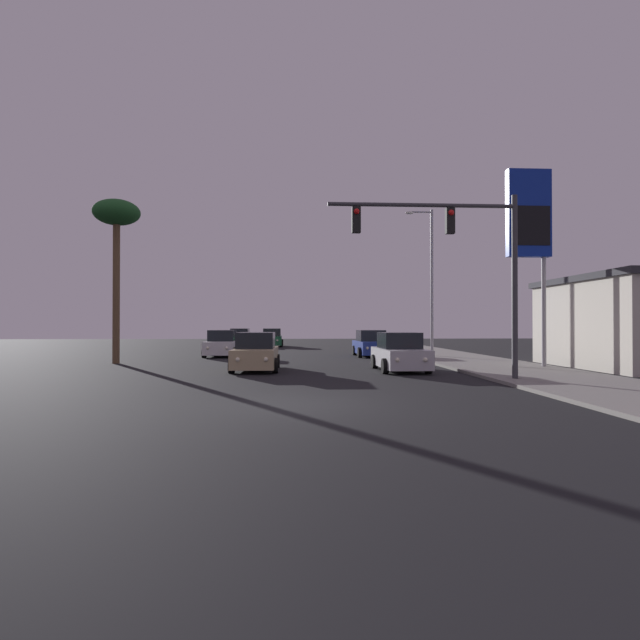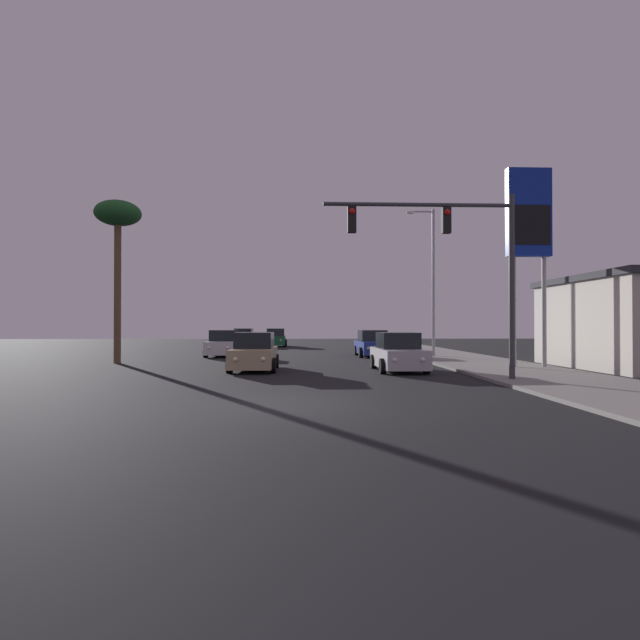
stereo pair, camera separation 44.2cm
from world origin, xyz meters
TOP-DOWN VIEW (x-y plane):
  - ground_plane at (0.00, 0.00)m, footprint 120.00×120.00m
  - sidewalk_right at (9.50, 10.00)m, footprint 5.00×60.00m
  - car_tan at (-1.72, 9.60)m, footprint 2.04×4.32m
  - car_white at (-4.60, 19.61)m, footprint 2.04×4.32m
  - car_grey at (-5.00, 34.31)m, footprint 2.04×4.31m
  - car_blue at (4.93, 19.12)m, footprint 2.04×4.34m
  - car_green at (-2.01, 34.23)m, footprint 2.04×4.33m
  - car_silver at (4.60, 9.05)m, footprint 2.04×4.33m
  - traffic_light_mast at (5.87, 4.64)m, footprint 6.75×0.36m
  - street_lamp at (8.34, 17.64)m, footprint 1.74×0.24m
  - gas_station_sign at (10.68, 9.58)m, footprint 2.00×0.42m
  - palm_tree_near at (-9.31, 14.00)m, footprint 2.40×2.40m

SIDE VIEW (x-z plane):
  - ground_plane at x=0.00m, z-range 0.00..0.00m
  - sidewalk_right at x=9.50m, z-range 0.00..0.12m
  - car_tan at x=-1.72m, z-range -0.08..1.60m
  - car_white at x=-4.60m, z-range -0.08..1.60m
  - car_grey at x=-5.00m, z-range -0.08..1.60m
  - car_blue at x=4.93m, z-range -0.08..1.60m
  - car_green at x=-2.01m, z-range -0.08..1.60m
  - car_silver at x=4.60m, z-range -0.08..1.60m
  - traffic_light_mast at x=5.87m, z-range 1.45..7.95m
  - street_lamp at x=8.34m, z-range 0.62..9.62m
  - gas_station_sign at x=10.68m, z-range 2.12..11.12m
  - palm_tree_near at x=-9.31m, z-range 3.15..11.73m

